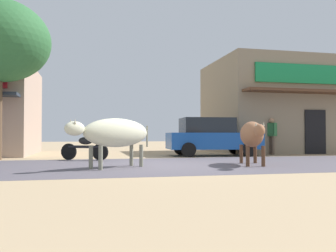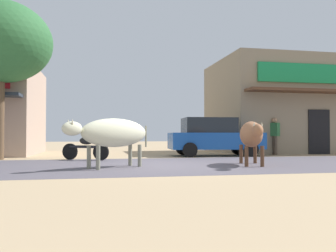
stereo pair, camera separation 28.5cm
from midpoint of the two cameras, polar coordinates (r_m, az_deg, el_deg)
ground at (r=10.85m, az=-1.79°, el=-6.21°), size 80.00×80.00×0.00m
asphalt_road at (r=10.85m, az=-1.79°, el=-6.20°), size 72.00×6.07×0.00m
storefront_right_club at (r=20.84m, az=17.88°, el=2.85°), size 8.09×6.50×4.87m
parked_hatchback_car at (r=15.65m, az=6.40°, el=-1.66°), size 4.07×2.10×1.64m
parked_motorcycle at (r=13.25m, az=-13.66°, el=-3.29°), size 1.67×0.91×1.05m
cow_near_brown at (r=9.91m, az=-9.22°, el=-1.14°), size 2.48×1.89×1.36m
cow_far_dark at (r=11.05m, az=12.49°, el=-1.36°), size 1.12×2.47×1.31m
pedestrian_by_shop at (r=17.08m, az=15.72°, el=-1.09°), size 0.38×0.61×1.69m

